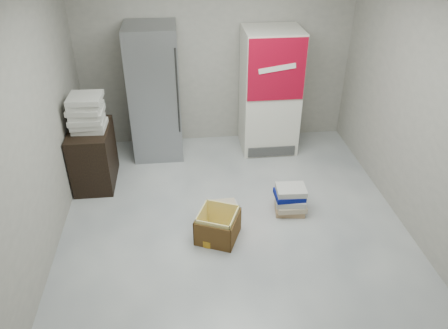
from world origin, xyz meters
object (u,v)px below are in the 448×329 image
wood_shelf (94,156)px  cardboard_box (218,227)px  steel_fridge (155,93)px  coke_cooler (270,91)px  phonebook_stack_main (290,200)px

wood_shelf → cardboard_box: wood_shelf is taller
steel_fridge → cardboard_box: bearing=-71.3°
cardboard_box → steel_fridge: bearing=131.6°
steel_fridge → coke_cooler: size_ratio=1.06×
steel_fridge → coke_cooler: bearing=-0.2°
steel_fridge → wood_shelf: size_ratio=2.37×
wood_shelf → phonebook_stack_main: 2.63m
phonebook_stack_main → cardboard_box: bearing=-151.0°
coke_cooler → wood_shelf: bearing=-163.7°
phonebook_stack_main → steel_fridge: bearing=141.2°
steel_fridge → wood_shelf: bearing=-138.7°
steel_fridge → wood_shelf: steel_fridge is taller
coke_cooler → cardboard_box: size_ratio=3.17×
cardboard_box → phonebook_stack_main: bearing=44.7°
coke_cooler → phonebook_stack_main: (-0.04, -1.67, -0.73)m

